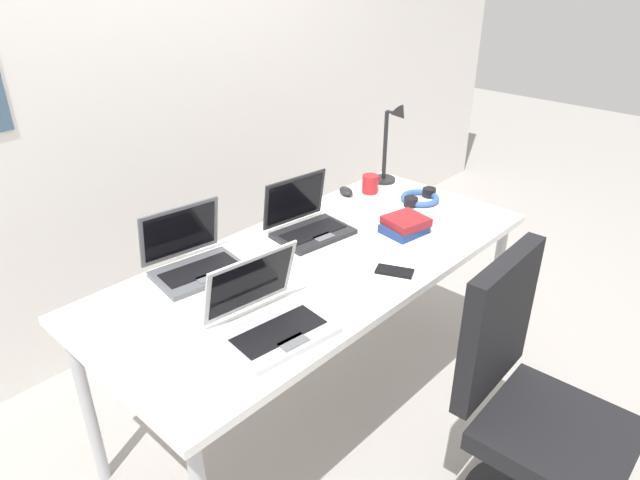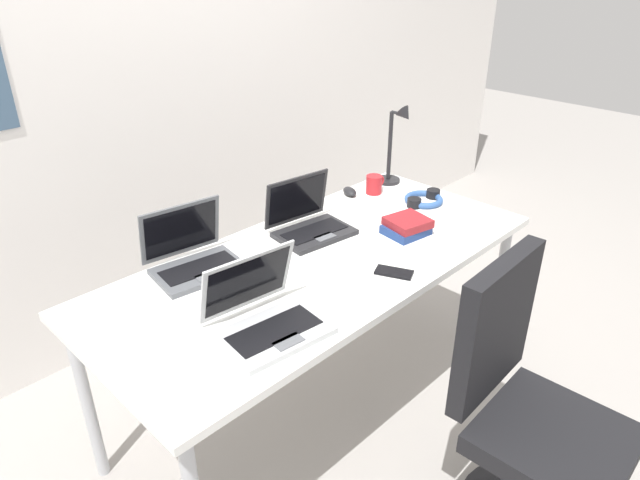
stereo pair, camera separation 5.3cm
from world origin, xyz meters
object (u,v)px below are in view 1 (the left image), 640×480
Objects in this scene: desk_lamp at (391,145)px; headphones at (420,198)px; book_stack at (405,225)px; cell_phone at (395,271)px; laptop_far_corner at (307,223)px; computer_mouse at (346,191)px; laptop_near_mouse at (270,318)px; laptop_back_right at (194,259)px; office_chair at (532,427)px; coffee_mug at (370,184)px.

headphones is at bearing -108.89° from desk_lamp.
cell_phone is at bearing -150.64° from book_stack.
computer_mouse is (0.41, 0.15, -0.03)m from laptop_far_corner.
laptop_near_mouse is 2.60× the size of cell_phone.
laptop_back_right is at bearing 179.95° from desk_lamp.
book_stack is at bearing 5.13° from cell_phone.
laptop_back_right is 1.29m from office_chair.
laptop_near_mouse is 0.84m from book_stack.
laptop_back_right is at bearing 112.65° from office_chair.
laptop_back_right is at bearing 167.40° from headphones.
cell_phone is at bearing -141.65° from desk_lamp.
book_stack is at bearing -156.31° from headphones.
laptop_near_mouse is 1.17m from coffee_mug.
desk_lamp is at bearing -0.05° from laptop_back_right.
laptop_far_corner reaches higher than cell_phone.
laptop_near_mouse reaches higher than headphones.
laptop_far_corner reaches higher than book_stack.
coffee_mug is at bearing -0.58° from laptop_back_right.
coffee_mug reaches higher than computer_mouse.
book_stack is (-0.32, -0.14, 0.02)m from headphones.
cell_phone is (-0.43, -0.60, -0.01)m from computer_mouse.
cell_phone is at bearing -91.87° from laptop_far_corner.
office_chair is (-0.30, -0.75, -0.38)m from book_stack.
headphones is 0.22× the size of office_chair.
laptop_far_corner is 0.46m from cell_phone.
desk_lamp is at bearing 7.42° from laptop_far_corner.
laptop_near_mouse is at bearing -173.89° from book_stack.
laptop_back_right is 0.92m from computer_mouse.
laptop_near_mouse is 1.65× the size of headphones.
computer_mouse is at bearing 69.68° from office_chair.
laptop_near_mouse reaches higher than cell_phone.
desk_lamp is 2.94× the size of cell_phone.
cell_phone is (-0.69, -0.55, -0.19)m from desk_lamp.
coffee_mug reaches higher than cell_phone.
coffee_mug is at bearing 57.42° from book_stack.
laptop_near_mouse is (-0.56, -0.38, 0.00)m from laptop_far_corner.
book_stack is (0.28, -0.29, -0.01)m from laptop_far_corner.
coffee_mug is (0.53, 0.54, 0.04)m from cell_phone.
coffee_mug reaches higher than headphones.
laptop_near_mouse is at bearing 148.07° from cell_phone.
desk_lamp is 1.21× the size of laptop_far_corner.
laptop_far_corner is 0.51m from laptop_back_right.
laptop_far_corner is 1.12m from office_chair.
coffee_mug is (-0.08, 0.23, 0.03)m from headphones.
laptop_far_corner is at bearing -172.58° from desk_lamp.
laptop_near_mouse is 1.85× the size of book_stack.
laptop_far_corner is at bearing -134.22° from computer_mouse.
book_stack is 0.20× the size of office_chair.
laptop_far_corner is at bearing -10.01° from laptop_back_right.
computer_mouse is at bearing 167.36° from desk_lamp.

